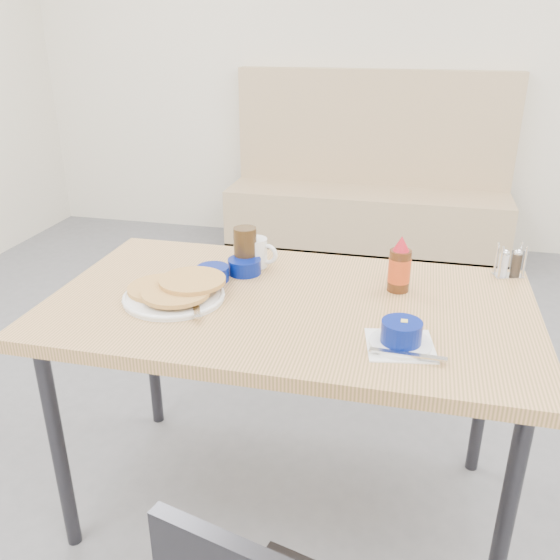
% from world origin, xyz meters
% --- Properties ---
extents(ground, '(6.00, 6.00, 0.00)m').
position_xyz_m(ground, '(0.00, 0.00, 0.00)').
color(ground, slate).
rests_on(ground, ground).
extents(wall_back, '(5.00, 0.06, 2.80)m').
position_xyz_m(wall_back, '(0.00, 2.97, 1.40)').
color(wall_back, silver).
rests_on(wall_back, ground).
extents(booth_bench, '(1.90, 0.56, 1.22)m').
position_xyz_m(booth_bench, '(0.00, 2.78, 0.35)').
color(booth_bench, tan).
rests_on(booth_bench, ground).
extents(dining_table, '(1.40, 0.80, 0.76)m').
position_xyz_m(dining_table, '(0.00, 0.25, 0.70)').
color(dining_table, tan).
rests_on(dining_table, ground).
extents(pancake_plate, '(0.30, 0.30, 0.05)m').
position_xyz_m(pancake_plate, '(-0.33, 0.19, 0.78)').
color(pancake_plate, white).
rests_on(pancake_plate, dining_table).
extents(coffee_mug, '(0.12, 0.08, 0.10)m').
position_xyz_m(coffee_mug, '(-0.17, 0.49, 0.81)').
color(coffee_mug, white).
rests_on(coffee_mug, dining_table).
extents(grits_setting, '(0.21, 0.19, 0.07)m').
position_xyz_m(grits_setting, '(0.33, 0.06, 0.79)').
color(grits_setting, white).
rests_on(grits_setting, dining_table).
extents(creamer_bowl, '(0.11, 0.11, 0.05)m').
position_xyz_m(creamer_bowl, '(-0.19, 0.42, 0.78)').
color(creamer_bowl, navy).
rests_on(creamer_bowl, dining_table).
extents(butter_bowl, '(0.10, 0.10, 0.05)m').
position_xyz_m(butter_bowl, '(-0.27, 0.34, 0.78)').
color(butter_bowl, navy).
rests_on(butter_bowl, dining_table).
extents(amber_tumbler, '(0.09, 0.09, 0.14)m').
position_xyz_m(amber_tumbler, '(-0.19, 0.46, 0.83)').
color(amber_tumbler, '#382512').
rests_on(amber_tumbler, dining_table).
extents(condiment_caddy, '(0.10, 0.07, 0.11)m').
position_xyz_m(condiment_caddy, '(0.64, 0.59, 0.80)').
color(condiment_caddy, silver).
rests_on(condiment_caddy, dining_table).
extents(syrup_bottle, '(0.07, 0.07, 0.17)m').
position_xyz_m(syrup_bottle, '(0.30, 0.40, 0.83)').
color(syrup_bottle, '#47230F').
rests_on(syrup_bottle, dining_table).
extents(sugar_wrapper, '(0.05, 0.04, 0.00)m').
position_xyz_m(sugar_wrapper, '(-0.28, 0.30, 0.76)').
color(sugar_wrapper, '#E94D61').
rests_on(sugar_wrapper, dining_table).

